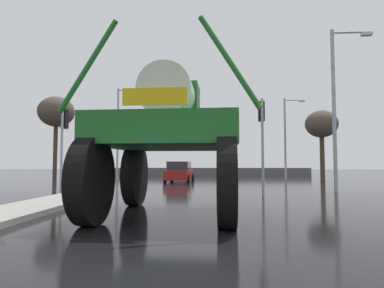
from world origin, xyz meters
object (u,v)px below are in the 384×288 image
object	(u,v)px
oversize_sprayer	(171,140)
traffic_signal_near_right	(262,125)
bare_tree_left	(56,113)
bare_tree_right	(322,125)
streetlight_near_right	(337,100)
streetlight_far_left	(119,129)
traffic_signal_near_left	(64,131)
sedan_ahead	(179,172)
traffic_signal_far_left	(232,153)
streetlight_far_right	(287,134)

from	to	relation	value
oversize_sprayer	traffic_signal_near_right	world-z (taller)	oversize_sprayer
bare_tree_left	bare_tree_right	distance (m)	21.24
bare_tree_left	streetlight_near_right	bearing A→B (deg)	-23.37
oversize_sprayer	streetlight_far_left	distance (m)	21.88
traffic_signal_near_left	streetlight_near_right	bearing A→B (deg)	9.98
oversize_sprayer	sedan_ahead	distance (m)	16.29
traffic_signal_near_right	streetlight_near_right	size ratio (longest dim) A/B	0.52
traffic_signal_near_left	bare_tree_right	xyz separation A→B (m)	(15.70, 14.02, 1.80)
oversize_sprayer	traffic_signal_far_left	size ratio (longest dim) A/B	1.75
traffic_signal_near_right	streetlight_near_right	distance (m)	4.77
oversize_sprayer	bare_tree_left	world-z (taller)	bare_tree_left
traffic_signal_far_left	traffic_signal_near_right	bearing A→B (deg)	-88.96
traffic_signal_far_left	streetlight_near_right	world-z (taller)	streetlight_near_right
streetlight_near_right	bare_tree_left	distance (m)	19.25
traffic_signal_near_right	streetlight_far_left	xyz separation A→B (m)	(-10.44, 15.31, 1.56)
traffic_signal_far_left	streetlight_far_right	xyz separation A→B (m)	(4.80, -0.32, 1.64)
traffic_signal_far_left	streetlight_near_right	distance (m)	14.13
streetlight_near_right	streetlight_far_right	bearing A→B (deg)	87.61
bare_tree_left	traffic_signal_near_right	bearing A→B (deg)	-35.72
traffic_signal_near_left	traffic_signal_near_right	size ratio (longest dim) A/B	0.94
traffic_signal_near_right	traffic_signal_far_left	xyz separation A→B (m)	(-0.28, 15.53, -0.64)
traffic_signal_near_left	traffic_signal_far_left	xyz separation A→B (m)	(8.29, 15.53, -0.45)
streetlight_near_right	bare_tree_right	world-z (taller)	streetlight_near_right
bare_tree_right	traffic_signal_near_right	bearing A→B (deg)	-116.94
bare_tree_right	bare_tree_left	bearing A→B (deg)	-168.63
bare_tree_left	bare_tree_right	world-z (taller)	bare_tree_left
oversize_sprayer	streetlight_far_left	world-z (taller)	streetlight_far_left
traffic_signal_near_right	streetlight_near_right	world-z (taller)	streetlight_near_right
sedan_ahead	streetlight_far_right	distance (m)	10.50
traffic_signal_near_right	traffic_signal_far_left	world-z (taller)	traffic_signal_near_right
traffic_signal_near_right	bare_tree_right	xyz separation A→B (m)	(7.13, 14.03, 1.61)
traffic_signal_near_right	traffic_signal_near_left	bearing A→B (deg)	179.97
traffic_signal_far_left	streetlight_far_left	size ratio (longest dim) A/B	0.39
traffic_signal_near_right	traffic_signal_far_left	distance (m)	15.54
traffic_signal_near_right	sedan_ahead	bearing A→B (deg)	112.37
oversize_sprayer	traffic_signal_near_left	world-z (taller)	oversize_sprayer
oversize_sprayer	bare_tree_right	distance (m)	21.98
traffic_signal_far_left	bare_tree_left	bearing A→B (deg)	-157.01
traffic_signal_near_right	bare_tree_right	world-z (taller)	bare_tree_right
streetlight_far_right	bare_tree_left	size ratio (longest dim) A/B	1.12
traffic_signal_near_right	bare_tree_left	distance (m)	17.00
bare_tree_right	streetlight_near_right	bearing A→B (deg)	-104.95
traffic_signal_near_left	sedan_ahead	bearing A→B (deg)	69.83
traffic_signal_far_left	streetlight_far_right	distance (m)	5.08
streetlight_far_right	traffic_signal_near_right	bearing A→B (deg)	-106.54
oversize_sprayer	streetlight_near_right	xyz separation A→B (m)	(7.20, 7.40, 2.45)
streetlight_far_right	bare_tree_right	size ratio (longest dim) A/B	1.22
traffic_signal_far_left	streetlight_near_right	xyz separation A→B (m)	(4.26, -13.32, 2.08)
oversize_sprayer	streetlight_near_right	world-z (taller)	streetlight_near_right
oversize_sprayer	bare_tree_right	bearing A→B (deg)	-25.91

